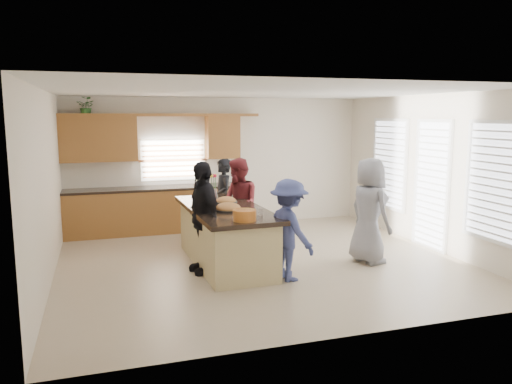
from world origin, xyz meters
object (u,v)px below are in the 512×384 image
object	(u,v)px
salad_bowl	(245,215)
woman_left_mid	(239,205)
woman_right_front	(369,211)
island	(226,237)
woman_left_front	(203,217)
woman_right_back	(289,230)
woman_left_back	(223,199)

from	to	relation	value
salad_bowl	woman_left_mid	xyz separation A→B (m)	(0.43, 1.84, -0.20)
woman_left_mid	salad_bowl	bearing A→B (deg)	-18.90
woman_right_front	island	bearing A→B (deg)	65.41
island	salad_bowl	bearing A→B (deg)	-91.43
woman_left_front	woman_right_front	distance (m)	2.73
woman_right_back	woman_left_back	bearing A→B (deg)	-10.35
island	woman_right_back	world-z (taller)	woman_right_back
woman_left_mid	woman_right_front	distance (m)	2.30
salad_bowl	woman_left_back	world-z (taller)	woman_left_back
salad_bowl	woman_left_front	size ratio (longest dim) A/B	0.19
salad_bowl	woman_right_back	world-z (taller)	woman_right_back
island	salad_bowl	distance (m)	1.25
woman_left_front	woman_right_back	xyz separation A→B (m)	(1.13, -0.75, -0.11)
salad_bowl	woman_right_back	distance (m)	0.75
woman_left_mid	woman_right_front	world-z (taller)	woman_right_front
island	salad_bowl	world-z (taller)	salad_bowl
salad_bowl	woman_left_mid	size ratio (longest dim) A/B	0.20
island	woman_right_back	size ratio (longest dim) A/B	1.81
island	woman_left_mid	bearing A→B (deg)	58.07
salad_bowl	island	bearing A→B (deg)	90.30
woman_left_back	salad_bowl	bearing A→B (deg)	-9.04
island	woman_left_mid	size ratio (longest dim) A/B	1.63
woman_right_back	woman_right_front	bearing A→B (deg)	-91.85
island	woman_right_front	world-z (taller)	woman_right_front
island	woman_left_front	size ratio (longest dim) A/B	1.57
island	woman_left_back	distance (m)	1.75
woman_left_front	woman_right_back	size ratio (longest dim) A/B	1.15
woman_left_front	woman_left_mid	bearing A→B (deg)	130.32
salad_bowl	woman_left_back	xyz separation A→B (m)	(0.36, 2.78, -0.24)
woman_left_front	island	bearing A→B (deg)	115.37
island	woman_left_front	xyz separation A→B (m)	(-0.43, -0.31, 0.42)
salad_bowl	woman_right_back	bearing A→B (deg)	3.52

